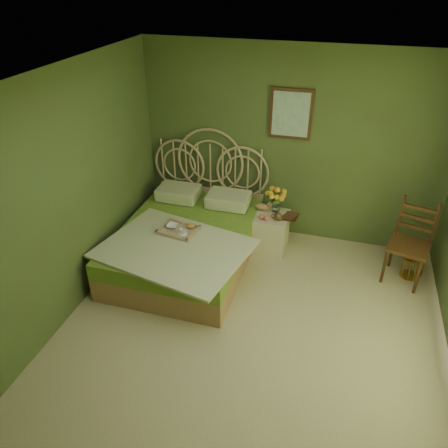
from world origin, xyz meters
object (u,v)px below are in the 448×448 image
(nightstand, at_px, (271,225))
(birdcage, at_px, (412,264))
(chair, at_px, (410,237))
(bed, at_px, (187,239))

(nightstand, relative_size, birdcage, 2.61)
(nightstand, bearing_deg, chair, -5.04)
(nightstand, xyz_separation_m, birdcage, (1.82, -0.15, -0.17))
(bed, bearing_deg, birdcage, 9.10)
(nightstand, distance_m, birdcage, 1.84)
(bed, height_order, birdcage, bed)
(nightstand, height_order, chair, chair)
(nightstand, bearing_deg, bed, -148.62)
(birdcage, bearing_deg, bed, -170.90)
(bed, height_order, chair, bed)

